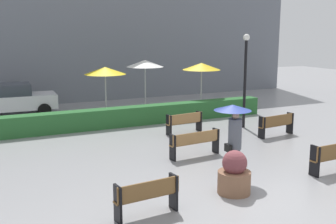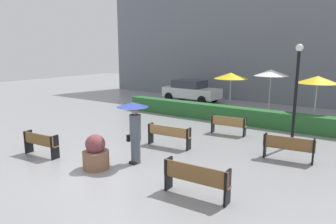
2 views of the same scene
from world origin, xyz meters
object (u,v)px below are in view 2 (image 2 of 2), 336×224
at_px(bench_near_left, 40,143).
at_px(pedestrian_with_umbrella, 134,123).
at_px(bench_back_row, 228,124).
at_px(patio_umbrella_yellow_far, 318,80).
at_px(parked_car, 191,90).
at_px(bench_near_right, 196,178).
at_px(lamp_post, 296,85).
at_px(planter_pot, 96,154).
at_px(patio_umbrella_white, 271,73).
at_px(patio_umbrella_yellow, 231,76).
at_px(bench_mid_center, 169,134).
at_px(bench_far_right, 288,146).

bearing_deg(bench_near_left, pedestrian_with_umbrella, 23.48).
bearing_deg(pedestrian_with_umbrella, bench_near_left, -156.52).
height_order(bench_back_row, patio_umbrella_yellow_far, patio_umbrella_yellow_far).
xyz_separation_m(bench_back_row, patio_umbrella_yellow_far, (2.92, 3.75, 1.85)).
distance_m(bench_near_left, parked_car, 13.56).
xyz_separation_m(bench_near_right, lamp_post, (1.00, 6.00, 1.90)).
height_order(bench_near_right, patio_umbrella_yellow_far, patio_umbrella_yellow_far).
distance_m(bench_near_right, lamp_post, 6.37).
relative_size(lamp_post, parked_car, 0.93).
bearing_deg(bench_near_right, planter_pot, -179.04).
xyz_separation_m(bench_back_row, patio_umbrella_white, (0.32, 4.95, 2.00)).
bearing_deg(patio_umbrella_white, bench_back_row, -93.68).
distance_m(patio_umbrella_yellow, patio_umbrella_white, 2.27).
relative_size(bench_mid_center, bench_back_row, 1.14).
bearing_deg(bench_back_row, parked_car, 130.88).
height_order(bench_near_right, parked_car, parked_car).
bearing_deg(patio_umbrella_yellow_far, bench_mid_center, -121.28).
relative_size(bench_far_right, parked_car, 0.40).
height_order(bench_near_right, bench_mid_center, bench_near_right).
height_order(bench_back_row, patio_umbrella_white, patio_umbrella_white).
bearing_deg(bench_mid_center, bench_near_right, -46.39).
height_order(planter_pot, parked_car, parked_car).
bearing_deg(bench_mid_center, patio_umbrella_yellow, 95.36).
height_order(bench_mid_center, patio_umbrella_yellow_far, patio_umbrella_yellow_far).
bearing_deg(bench_near_right, patio_umbrella_yellow, 109.07).
height_order(bench_near_left, patio_umbrella_yellow, patio_umbrella_yellow).
distance_m(planter_pot, parked_car, 13.80).
xyz_separation_m(bench_mid_center, lamp_post, (3.98, 2.86, 1.92)).
xyz_separation_m(bench_near_right, bench_near_left, (-6.17, -0.37, -0.03)).
height_order(bench_near_left, parked_car, parked_car).
relative_size(patio_umbrella_white, parked_car, 0.62).
relative_size(bench_back_row, patio_umbrella_yellow_far, 0.64).
relative_size(bench_near_left, planter_pot, 1.36).
xyz_separation_m(patio_umbrella_yellow_far, parked_car, (-8.93, 3.19, -1.52)).
height_order(bench_mid_center, patio_umbrella_yellow, patio_umbrella_yellow).
distance_m(bench_back_row, patio_umbrella_yellow_far, 5.09).
xyz_separation_m(bench_mid_center, patio_umbrella_yellow, (-0.71, 7.55, 1.73)).
bearing_deg(bench_far_right, bench_mid_center, -166.24).
xyz_separation_m(lamp_post, parked_car, (-8.80, 7.09, -1.62)).
distance_m(bench_far_right, bench_mid_center, 4.40).
distance_m(bench_back_row, patio_umbrella_yellow, 5.23).
relative_size(bench_near_left, bench_mid_center, 0.83).
distance_m(bench_mid_center, bench_back_row, 3.24).
height_order(bench_back_row, lamp_post, lamp_post).
bearing_deg(bench_far_right, patio_umbrella_yellow_far, 91.66).
xyz_separation_m(planter_pot, parked_car, (-4.16, 13.15, 0.33)).
relative_size(patio_umbrella_yellow, patio_umbrella_yellow_far, 0.96).
xyz_separation_m(patio_umbrella_white, patio_umbrella_yellow_far, (2.60, -1.20, -0.15)).
xyz_separation_m(bench_far_right, patio_umbrella_yellow, (-4.98, 6.51, 1.74)).
bearing_deg(patio_umbrella_white, lamp_post, -64.11).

